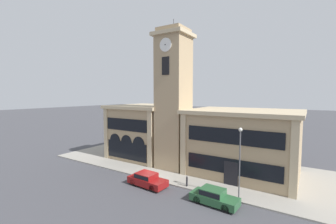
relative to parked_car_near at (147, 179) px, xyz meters
The scene contains 9 objects.
ground_plane 1.79m from the parked_car_near, 116.14° to the left, with size 300.00×300.00×0.00m, color #424247.
sidewalk_kerb 8.83m from the parked_car_near, 94.68° to the left, with size 37.03×14.62×0.15m.
clock_tower 10.78m from the parked_car_near, 96.18° to the left, with size 4.44×4.44×19.47m.
town_hall_left_wing 12.43m from the parked_car_near, 128.21° to the left, with size 9.72×9.99×8.18m.
town_hall_right_wing 12.54m from the parked_car_near, 50.98° to the left, with size 13.04×9.99×7.97m.
parked_car_near is the anchor object (origin of this frame).
parked_car_mid 7.53m from the parked_car_near, ahead, with size 4.37×2.00×1.43m.
street_lamp 10.13m from the parked_car_near, 12.85° to the left, with size 0.36×0.36×6.66m.
bollard 4.27m from the parked_car_near, 27.20° to the left, with size 0.18×0.18×1.06m.
Camera 1 is at (15.26, -20.05, 9.83)m, focal length 24.00 mm.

